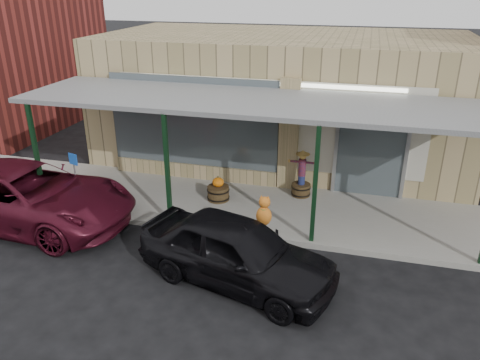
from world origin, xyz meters
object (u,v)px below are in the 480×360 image
(parked_sedan, at_px, (237,251))
(barrel_scarecrow, at_px, (301,180))
(barrel_pumpkin, at_px, (218,191))
(car_maroon, at_px, (27,196))
(handicap_sign, at_px, (75,172))

(parked_sedan, bearing_deg, barrel_scarecrow, 5.74)
(barrel_scarecrow, bearing_deg, parked_sedan, -106.76)
(barrel_pumpkin, xyz_separation_m, parked_sedan, (1.46, -3.36, 0.32))
(barrel_pumpkin, relative_size, car_maroon, 0.13)
(barrel_scarecrow, xyz_separation_m, car_maroon, (-6.60, -3.17, 0.16))
(handicap_sign, xyz_separation_m, parked_sedan, (5.05, -2.06, -0.39))
(car_maroon, bearing_deg, barrel_pumpkin, -60.37)
(barrel_pumpkin, height_order, parked_sedan, parked_sedan)
(barrel_pumpkin, height_order, car_maroon, car_maroon)
(barrel_scarecrow, height_order, parked_sedan, parked_sedan)
(barrel_scarecrow, distance_m, barrel_pumpkin, 2.38)
(barrel_pumpkin, bearing_deg, car_maroon, -152.59)
(barrel_pumpkin, bearing_deg, parked_sedan, -66.52)
(parked_sedan, bearing_deg, barrel_pumpkin, 39.06)
(handicap_sign, bearing_deg, barrel_pumpkin, 37.60)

